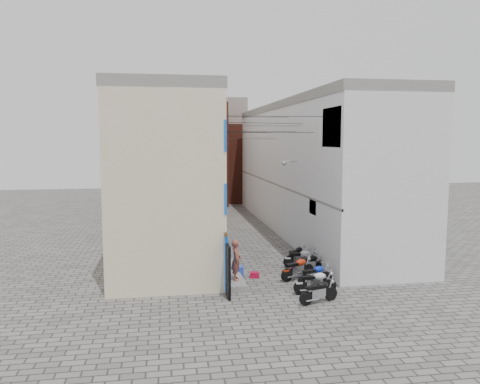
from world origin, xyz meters
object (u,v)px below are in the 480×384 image
motorcycle_b (315,281)px  person_a (236,260)px  motorcycle_g (297,253)px  person_b (218,247)px  motorcycle_f (301,257)px  red_crate (255,275)px  motorcycle_d (298,267)px  motorcycle_c (315,274)px  motorcycle_a (319,290)px  motorcycle_e (310,263)px  water_jug_near (241,272)px  water_jug_far (240,270)px

motorcycle_b → person_a: person_a is taller
motorcycle_g → person_b: 4.17m
person_a → person_b: (-0.39, 3.51, -0.20)m
motorcycle_f → motorcycle_b: bearing=-3.5°
red_crate → motorcycle_d: bearing=-15.7°
motorcycle_f → motorcycle_c: bearing=0.4°
motorcycle_a → motorcycle_e: motorcycle_a is taller
motorcycle_f → water_jug_near: 3.48m
motorcycle_a → red_crate: (-1.85, 3.77, -0.38)m
motorcycle_e → motorcycle_f: 1.00m
water_jug_near → red_crate: water_jug_near is taller
person_a → water_jug_near: bearing=-9.2°
person_b → water_jug_far: person_b is taller
water_jug_near → water_jug_far: 0.24m
red_crate → motorcycle_a: bearing=-63.8°
water_jug_far → motorcycle_a: bearing=-59.9°
person_a → person_b: person_a is taller
motorcycle_b → motorcycle_g: 5.00m
person_b → motorcycle_f: bearing=-84.2°
motorcycle_a → water_jug_far: size_ratio=3.74×
motorcycle_b → motorcycle_c: size_ratio=1.03×
motorcycle_e → motorcycle_d: bearing=-56.4°
motorcycle_a → motorcycle_d: size_ratio=0.92×
motorcycle_d → water_jug_near: (-2.55, 0.81, -0.32)m
person_b → water_jug_far: (0.80, -1.99, -0.71)m
motorcycle_d → person_a: bearing=-108.3°
motorcycle_b → red_crate: 3.40m
motorcycle_c → motorcycle_f: bearing=156.6°
motorcycle_b → motorcycle_e: size_ratio=1.08×
motorcycle_a → motorcycle_b: 1.13m
motorcycle_f → person_a: bearing=-52.5°
person_b → water_jug_near: (0.80, -2.24, -0.71)m
person_a → person_b: size_ratio=1.28×
motorcycle_d → person_a: (-2.96, -0.47, 0.59)m
water_jug_near → person_b: bearing=109.7°
motorcycle_f → person_a: person_a is taller
motorcycle_b → motorcycle_g: size_ratio=1.12×
motorcycle_c → motorcycle_d: (-0.51, 1.05, 0.04)m
motorcycle_c → water_jug_far: (-3.06, 2.10, -0.29)m
motorcycle_d → motorcycle_c: bearing=-1.6°
motorcycle_g → person_a: 5.04m
motorcycle_d → motorcycle_g: size_ratio=1.15×
motorcycle_a → water_jug_near: motorcycle_a is taller
motorcycle_g → motorcycle_b: bearing=-46.2°
motorcycle_g → water_jug_far: (-3.34, -1.79, -0.25)m
motorcycle_a → motorcycle_g: motorcycle_a is taller
motorcycle_b → motorcycle_e: motorcycle_b is taller
motorcycle_e → motorcycle_a: bearing=-25.4°
red_crate → water_jug_near: bearing=156.9°
motorcycle_c → motorcycle_e: size_ratio=1.04×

